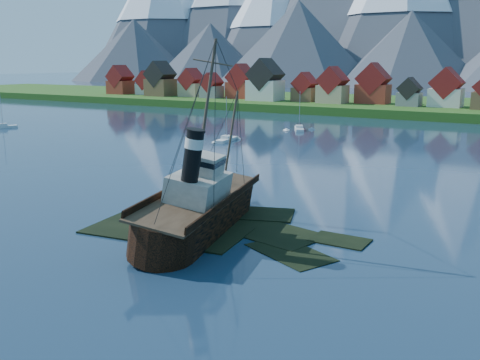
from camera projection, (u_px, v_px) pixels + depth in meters
The scene contains 9 objects.
ground at pixel (198, 231), 60.49m from camera, with size 1400.00×1400.00×0.00m, color #192F47.
shoal at pixel (222, 231), 61.47m from camera, with size 31.71×21.24×1.14m.
shore_bank at pixel (458, 112), 202.69m from camera, with size 600.00×80.00×3.20m, color #234E16.
seawall at pixel (438, 121), 170.91m from camera, with size 600.00×2.50×2.00m, color #3F3D38.
town at pixel (359, 88), 202.50m from camera, with size 250.96×16.69×17.30m.
tugboat_wreck at pixel (204, 204), 60.91m from camera, with size 6.56×28.27×22.40m.
sailboat_a at pixel (227, 140), 128.64m from camera, with size 3.53×9.34×11.12m.
sailboat_b at pixel (3, 127), 153.61m from camera, with size 5.02×7.77×11.15m.
sailboat_c at pixel (299, 129), 149.28m from camera, with size 6.03×8.73×11.25m.
Camera 1 is at (33.84, -47.08, 18.78)m, focal length 40.00 mm.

